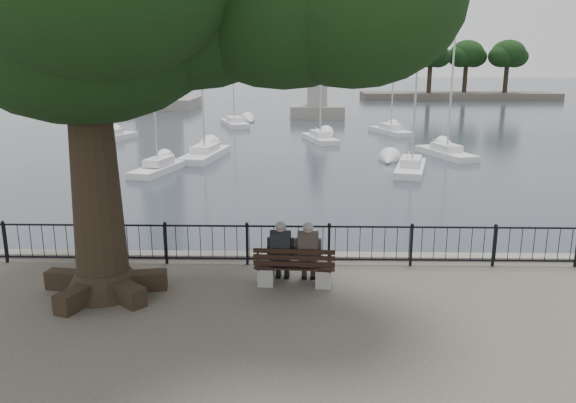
{
  "coord_description": "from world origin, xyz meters",
  "views": [
    {
      "loc": [
        0.3,
        -10.53,
        4.87
      ],
      "look_at": [
        0.0,
        2.5,
        1.6
      ],
      "focal_mm": 35.0,
      "sensor_mm": 36.0,
      "label": 1
    }
  ],
  "objects_px": {
    "person_right": "(308,255)",
    "lion_monument": "(317,98)",
    "bench": "(295,272)",
    "person_left": "(281,254)",
    "lighthouse": "(153,5)"
  },
  "relations": [
    {
      "from": "lighthouse",
      "to": "person_right",
      "type": "bearing_deg",
      "value": -73.08
    },
    {
      "from": "lion_monument",
      "to": "person_right",
      "type": "bearing_deg",
      "value": -91.79
    },
    {
      "from": "bench",
      "to": "lighthouse",
      "type": "height_order",
      "value": "lighthouse"
    },
    {
      "from": "bench",
      "to": "lighthouse",
      "type": "relative_size",
      "value": 0.06
    },
    {
      "from": "person_right",
      "to": "bench",
      "type": "bearing_deg",
      "value": -164.17
    },
    {
      "from": "bench",
      "to": "lighthouse",
      "type": "xyz_separation_m",
      "value": [
        -18.18,
        60.83,
        11.27
      ]
    },
    {
      "from": "person_left",
      "to": "lighthouse",
      "type": "relative_size",
      "value": 0.05
    },
    {
      "from": "lion_monument",
      "to": "lighthouse",
      "type": "bearing_deg",
      "value": 148.91
    },
    {
      "from": "bench",
      "to": "person_left",
      "type": "relative_size",
      "value": 1.21
    },
    {
      "from": "bench",
      "to": "person_left",
      "type": "distance_m",
      "value": 0.48
    },
    {
      "from": "person_right",
      "to": "lion_monument",
      "type": "height_order",
      "value": "lion_monument"
    },
    {
      "from": "lighthouse",
      "to": "bench",
      "type": "bearing_deg",
      "value": -73.36
    },
    {
      "from": "bench",
      "to": "person_right",
      "type": "relative_size",
      "value": 1.21
    },
    {
      "from": "bench",
      "to": "lion_monument",
      "type": "relative_size",
      "value": 0.22
    },
    {
      "from": "lighthouse",
      "to": "lion_monument",
      "type": "xyz_separation_m",
      "value": [
        20.0,
        -12.06,
        -10.52
      ]
    }
  ]
}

